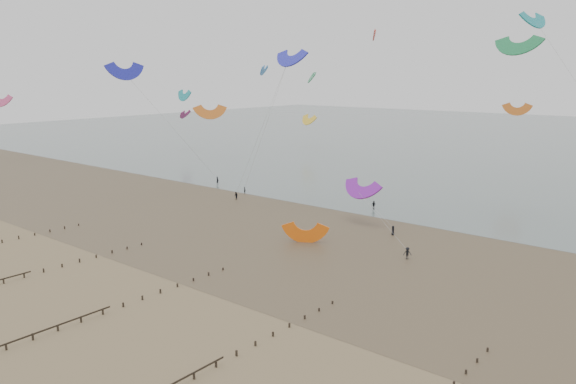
# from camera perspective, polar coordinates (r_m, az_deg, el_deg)

# --- Properties ---
(ground) EXTENTS (500.00, 500.00, 0.00)m
(ground) POSITION_cam_1_polar(r_m,az_deg,el_deg) (72.93, -15.72, -9.46)
(ground) COLOR brown
(ground) RESTS_ON ground
(sea_and_shore) EXTENTS (500.00, 665.00, 0.03)m
(sea_and_shore) POSITION_cam_1_polar(r_m,az_deg,el_deg) (98.03, -0.52, -3.49)
(sea_and_shore) COLOR #475654
(sea_and_shore) RESTS_ON ground
(kitesurfer_lead) EXTENTS (0.62, 0.49, 1.49)m
(kitesurfer_lead) POSITION_cam_1_polar(r_m,az_deg,el_deg) (124.92, -4.42, 0.18)
(kitesurfer_lead) COLOR black
(kitesurfer_lead) RESTS_ON ground
(kitesurfers) EXTENTS (126.18, 26.15, 1.89)m
(kitesurfers) POSITION_cam_1_polar(r_m,az_deg,el_deg) (96.33, 13.30, -3.59)
(kitesurfers) COLOR black
(kitesurfers) RESTS_ON ground
(grounded_kite) EXTENTS (7.84, 7.27, 3.45)m
(grounded_kite) POSITION_cam_1_polar(r_m,az_deg,el_deg) (88.84, 1.75, -5.14)
(grounded_kite) COLOR #FF6510
(grounded_kite) RESTS_ON ground
(kites_airborne) EXTENTS (237.62, 113.94, 40.36)m
(kites_airborne) POSITION_cam_1_polar(r_m,az_deg,el_deg) (135.89, 12.67, 8.57)
(kites_airborne) COLOR #D2437A
(kites_airborne) RESTS_ON ground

